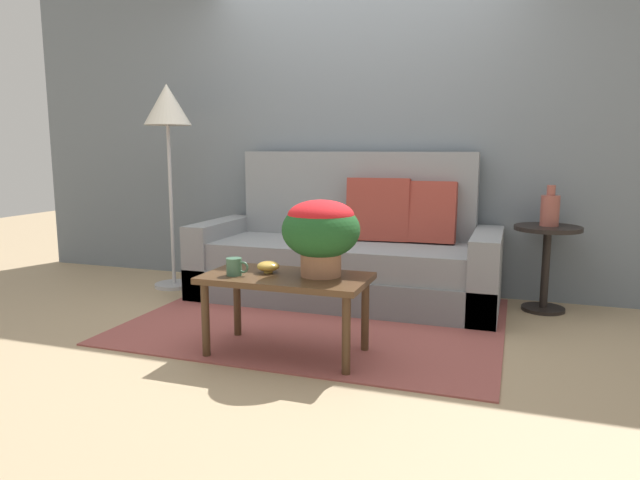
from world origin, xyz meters
TOP-DOWN VIEW (x-y plane):
  - ground_plane at (0.00, 0.00)m, footprint 14.00×14.00m
  - wall_back at (0.00, 1.15)m, footprint 6.40×0.12m
  - area_rug at (0.00, 0.07)m, footprint 2.40×1.90m
  - couch at (0.02, 0.69)m, footprint 2.30×0.88m
  - coffee_table at (0.04, -0.61)m, footprint 0.92×0.49m
  - side_table at (1.45, 0.83)m, footprint 0.46×0.46m
  - floor_lamp at (-1.48, 0.57)m, footprint 0.38×0.38m
  - potted_plant at (0.22, -0.55)m, footprint 0.43×0.43m
  - coffee_mug at (-0.23, -0.70)m, footprint 0.13×0.09m
  - snack_bowl at (-0.09, -0.58)m, footprint 0.13×0.13m
  - table_vase at (1.45, 0.84)m, footprint 0.13×0.13m

SIDE VIEW (x-z plane):
  - ground_plane at x=0.00m, z-range 0.00..0.00m
  - area_rug at x=0.00m, z-range 0.00..0.01m
  - couch at x=0.02m, z-range -0.22..0.91m
  - coffee_table at x=0.04m, z-range 0.17..0.63m
  - side_table at x=1.45m, z-range 0.12..0.73m
  - snack_bowl at x=-0.09m, z-range 0.46..0.53m
  - coffee_mug at x=-0.23m, z-range 0.46..0.56m
  - potted_plant at x=0.22m, z-range 0.51..0.93m
  - table_vase at x=1.45m, z-range 0.59..0.88m
  - floor_lamp at x=-1.48m, z-range 0.56..2.23m
  - wall_back at x=0.00m, z-range 0.00..2.89m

